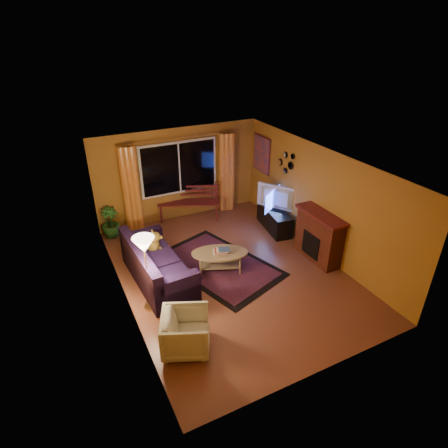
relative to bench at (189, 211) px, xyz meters
name	(u,v)px	position (x,y,z in m)	size (l,w,h in m)	color
floor	(230,272)	(-0.14, -2.75, -0.26)	(4.50, 6.00, 0.02)	brown
ceiling	(231,163)	(-0.14, -2.75, 2.26)	(4.50, 6.00, 0.02)	white
wall_back	(179,174)	(-0.14, 0.26, 1.00)	(4.50, 0.02, 2.50)	#B57A2B
wall_left	(120,248)	(-2.40, -2.75, 1.00)	(0.02, 6.00, 2.50)	#B57A2B
wall_right	(318,201)	(2.12, -2.75, 1.00)	(0.02, 6.00, 2.50)	#B57A2B
window	(179,168)	(-0.14, 0.19, 1.20)	(2.00, 0.02, 1.30)	black
curtain_rod	(178,138)	(-0.14, 0.15, 2.00)	(0.03, 0.03, 3.20)	#BF8C3F
curtain_left	(131,189)	(-1.49, 0.13, 0.87)	(0.36, 0.36, 2.24)	orange
curtain_right	(226,172)	(1.21, 0.13, 0.87)	(0.36, 0.36, 2.24)	orange
bench	(189,211)	(0.00, 0.00, 0.00)	(1.67, 0.49, 0.50)	#561718
potted_plant	(110,222)	(-2.14, -0.02, 0.15)	(0.45, 0.45, 0.80)	#235B1E
sofa	(158,263)	(-1.63, -2.34, 0.19)	(0.94, 2.19, 0.89)	black
dog	(152,242)	(-1.58, -1.85, 0.42)	(0.31, 0.43, 0.47)	olive
armchair	(186,330)	(-1.80, -4.37, 0.14)	(0.76, 0.71, 0.78)	beige
floor_lamp	(147,274)	(-2.03, -3.09, 0.53)	(0.26, 0.26, 1.55)	#BF8C3F
rug	(218,265)	(-0.27, -2.41, -0.24)	(1.74, 2.75, 0.02)	maroon
coffee_table	(220,261)	(-0.30, -2.56, -0.03)	(1.23, 1.23, 0.45)	#9C815D
tv_console	(274,219)	(1.80, -1.52, 0.03)	(0.44, 1.33, 0.55)	black
television	(276,199)	(1.80, -1.52, 0.62)	(1.10, 0.14, 0.63)	black
fireplace	(319,237)	(1.91, -3.15, 0.30)	(0.40, 1.20, 1.10)	maroon
mirror_cluster	(286,161)	(2.07, -1.45, 1.55)	(0.06, 0.60, 0.56)	black
painting	(262,154)	(2.08, -0.30, 1.40)	(0.04, 0.76, 0.96)	#DD4622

